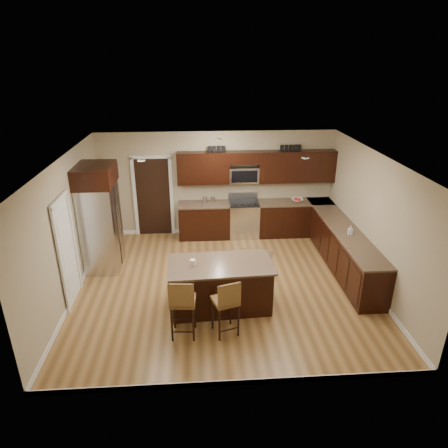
{
  "coord_description": "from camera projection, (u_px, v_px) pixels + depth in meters",
  "views": [
    {
      "loc": [
        -0.5,
        -7.14,
        4.44
      ],
      "look_at": [
        0.02,
        0.4,
        1.22
      ],
      "focal_mm": 32.0,
      "sensor_mm": 36.0,
      "label": 1
    }
  ],
  "objects": [
    {
      "name": "island",
      "position": [
        220.0,
        287.0,
        7.47
      ],
      "size": [
        1.97,
        1.11,
        0.92
      ],
      "rotation": [
        0.0,
        0.0,
        0.05
      ],
      "color": "black",
      "rests_on": "floor"
    },
    {
      "name": "base_cabinets",
      "position": [
        299.0,
        234.0,
        9.59
      ],
      "size": [
        4.02,
        3.96,
        0.92
      ],
      "color": "black",
      "rests_on": "floor"
    },
    {
      "name": "stool_left",
      "position": [
        182.0,
        302.0,
        6.55
      ],
      "size": [
        0.44,
        0.44,
        1.11
      ],
      "rotation": [
        0.0,
        0.0,
        -0.07
      ],
      "color": "brown",
      "rests_on": "floor"
    },
    {
      "name": "range",
      "position": [
        244.0,
        219.0,
        10.43
      ],
      "size": [
        0.76,
        0.64,
        1.11
      ],
      "color": "silver",
      "rests_on": "floor"
    },
    {
      "name": "wall_back",
      "position": [
        217.0,
        184.0,
        10.32
      ],
      "size": [
        6.0,
        0.0,
        6.0
      ],
      "primitive_type": "plane",
      "rotation": [
        1.57,
        0.0,
        0.0
      ],
      "color": "tan",
      "rests_on": "floor"
    },
    {
      "name": "pantry_door",
      "position": [
        67.0,
        253.0,
        7.46
      ],
      "size": [
        0.03,
        0.8,
        2.04
      ],
      "primitive_type": "cube",
      "color": "white",
      "rests_on": "floor"
    },
    {
      "name": "canister_short",
      "position": [
        213.0,
        200.0,
        10.17
      ],
      "size": [
        0.11,
        0.11,
        0.18
      ],
      "primitive_type": "cylinder",
      "color": "silver",
      "rests_on": "base_cabinets"
    },
    {
      "name": "soap_bottle",
      "position": [
        350.0,
        230.0,
        8.43
      ],
      "size": [
        0.1,
        0.1,
        0.19
      ],
      "primitive_type": "imported",
      "rotation": [
        0.0,
        0.0,
        -0.14
      ],
      "color": "#B2B2B2",
      "rests_on": "base_cabinets"
    },
    {
      "name": "refrigerator",
      "position": [
        100.0,
        217.0,
        8.6
      ],
      "size": [
        0.79,
        1.02,
        2.35
      ],
      "color": "silver",
      "rests_on": "floor"
    },
    {
      "name": "fruit_bowl",
      "position": [
        297.0,
        200.0,
        10.33
      ],
      "size": [
        0.33,
        0.33,
        0.07
      ],
      "primitive_type": "imported",
      "rotation": [
        0.0,
        0.0,
        -0.1
      ],
      "color": "silver",
      "rests_on": "base_cabinets"
    },
    {
      "name": "wall_left",
      "position": [
        68.0,
        230.0,
        7.6
      ],
      "size": [
        0.0,
        5.5,
        5.5
      ],
      "primitive_type": "plane",
      "rotation": [
        1.57,
        0.0,
        1.57
      ],
      "color": "tan",
      "rests_on": "floor"
    },
    {
      "name": "upper_cabinets",
      "position": [
        258.0,
        166.0,
        10.04
      ],
      "size": [
        4.0,
        0.33,
        0.8
      ],
      "color": "black",
      "rests_on": "wall_back"
    },
    {
      "name": "ceiling",
      "position": [
        224.0,
        158.0,
        7.27
      ],
      "size": [
        6.0,
        6.0,
        0.0
      ],
      "primitive_type": "plane",
      "rotation": [
        3.14,
        0.0,
        0.0
      ],
      "color": "silver",
      "rests_on": "wall_back"
    },
    {
      "name": "doorway",
      "position": [
        153.0,
        197.0,
        10.32
      ],
      "size": [
        0.85,
        0.03,
        2.06
      ],
      "primitive_type": "cube",
      "color": "black",
      "rests_on": "floor"
    },
    {
      "name": "letter_decor",
      "position": [
        253.0,
        148.0,
        9.85
      ],
      "size": [
        2.2,
        0.03,
        0.15
      ],
      "primitive_type": null,
      "color": "black",
      "rests_on": "upper_cabinets"
    },
    {
      "name": "wall_right",
      "position": [
        373.0,
        222.0,
        7.99
      ],
      "size": [
        0.0,
        5.5,
        5.5
      ],
      "primitive_type": "plane",
      "rotation": [
        1.57,
        0.0,
        -1.57
      ],
      "color": "tan",
      "rests_on": "floor"
    },
    {
      "name": "floor_mat",
      "position": [
        255.0,
        255.0,
        9.55
      ],
      "size": [
        1.0,
        0.82,
        0.01
      ],
      "primitive_type": "cube",
      "rotation": [
        0.0,
        0.0,
        -0.33
      ],
      "color": "brown",
      "rests_on": "floor"
    },
    {
      "name": "island_jar",
      "position": [
        193.0,
        262.0,
        7.22
      ],
      "size": [
        0.1,
        0.1,
        0.1
      ],
      "primitive_type": "cylinder",
      "color": "white",
      "rests_on": "island"
    },
    {
      "name": "canister_tall",
      "position": [
        205.0,
        200.0,
        10.16
      ],
      "size": [
        0.12,
        0.12,
        0.18
      ],
      "primitive_type": "cylinder",
      "color": "silver",
      "rests_on": "base_cabinets"
    },
    {
      "name": "microwave",
      "position": [
        244.0,
        175.0,
        10.12
      ],
      "size": [
        0.76,
        0.31,
        0.4
      ],
      "primitive_type": "cube",
      "color": "silver",
      "rests_on": "upper_cabinets"
    },
    {
      "name": "stool_mid",
      "position": [
        227.0,
        302.0,
        6.61
      ],
      "size": [
        0.5,
        0.5,
        1.07
      ],
      "rotation": [
        0.0,
        0.0,
        0.31
      ],
      "color": "brown",
      "rests_on": "floor"
    },
    {
      "name": "floor",
      "position": [
        224.0,
        285.0,
        8.33
      ],
      "size": [
        6.0,
        6.0,
        0.0
      ],
      "primitive_type": "plane",
      "color": "olive",
      "rests_on": "ground"
    }
  ]
}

